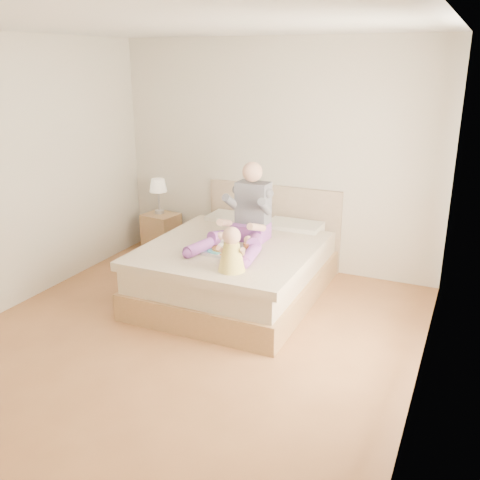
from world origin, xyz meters
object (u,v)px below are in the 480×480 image
at_px(adult, 246,220).
at_px(tray, 228,250).
at_px(nightstand, 162,233).
at_px(baby, 232,253).
at_px(bed, 240,265).

height_order(adult, tray, adult).
relative_size(nightstand, baby, 1.22).
relative_size(bed, tray, 4.79).
xyz_separation_m(nightstand, adult, (1.60, -0.85, 0.61)).
relative_size(nightstand, tray, 1.12).
bearing_deg(baby, adult, 92.26).
bearing_deg(tray, adult, 89.31).
bearing_deg(tray, nightstand, 145.24).
bearing_deg(adult, nightstand, 153.37).
distance_m(nightstand, baby, 2.47).
bearing_deg(nightstand, baby, -33.95).
distance_m(bed, tray, 0.53).
relative_size(nightstand, adult, 0.50).
bearing_deg(nightstand, bed, -19.96).
height_order(bed, nightstand, bed).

